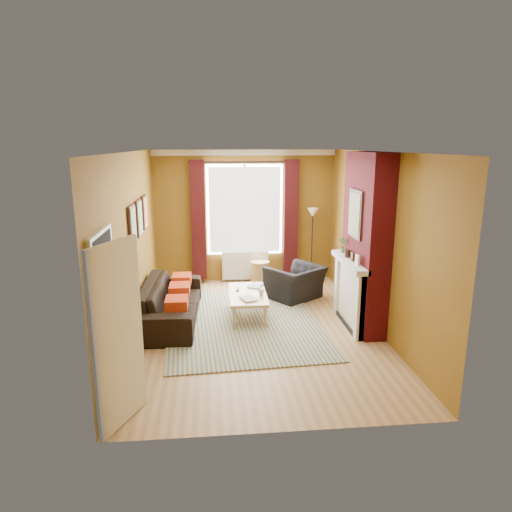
% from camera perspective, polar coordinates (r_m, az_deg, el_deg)
% --- Properties ---
extents(ground, '(5.50, 5.50, 0.00)m').
position_cam_1_polar(ground, '(7.49, 0.19, -9.03)').
color(ground, olive).
rests_on(ground, ground).
extents(room_walls, '(3.82, 5.54, 2.83)m').
position_cam_1_polar(room_walls, '(7.43, 4.80, 1.89)').
color(room_walls, brown).
rests_on(room_walls, ground).
extents(striped_rug, '(2.71, 3.61, 0.02)m').
position_cam_1_polar(striped_rug, '(7.78, -1.72, -8.07)').
color(striped_rug, '#2F5783').
rests_on(striped_rug, ground).
extents(sofa, '(0.98, 2.31, 0.67)m').
position_cam_1_polar(sofa, '(7.84, -10.62, -5.61)').
color(sofa, black).
rests_on(sofa, ground).
extents(armchair, '(1.29, 1.26, 0.63)m').
position_cam_1_polar(armchair, '(8.82, 4.95, -3.33)').
color(armchair, black).
rests_on(armchair, ground).
extents(coffee_table, '(0.65, 1.27, 0.42)m').
position_cam_1_polar(coffee_table, '(7.87, -1.05, -4.95)').
color(coffee_table, tan).
rests_on(coffee_table, ground).
extents(wicker_stool, '(0.52, 0.52, 0.49)m').
position_cam_1_polar(wicker_stool, '(9.69, 0.51, -2.11)').
color(wicker_stool, olive).
rests_on(wicker_stool, ground).
extents(floor_lamp, '(0.31, 0.31, 1.61)m').
position_cam_1_polar(floor_lamp, '(9.64, 7.07, 3.94)').
color(floor_lamp, black).
rests_on(floor_lamp, ground).
extents(book_a, '(0.31, 0.36, 0.03)m').
position_cam_1_polar(book_a, '(7.48, -1.73, -5.50)').
color(book_a, '#999999').
rests_on(book_a, coffee_table).
extents(book_b, '(0.33, 0.36, 0.02)m').
position_cam_1_polar(book_b, '(8.25, -0.79, -3.65)').
color(book_b, '#999999').
rests_on(book_b, coffee_table).
extents(mug, '(0.14, 0.14, 0.10)m').
position_cam_1_polar(mug, '(7.73, 0.65, -4.57)').
color(mug, '#999999').
rests_on(mug, coffee_table).
extents(tv_remote, '(0.06, 0.17, 0.02)m').
position_cam_1_polar(tv_remote, '(8.02, -2.30, -4.18)').
color(tv_remote, '#27282A').
rests_on(tv_remote, coffee_table).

